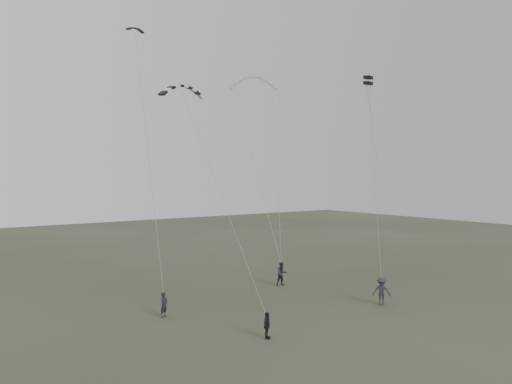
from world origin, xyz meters
TOP-DOWN VIEW (x-y plane):
  - ground at (0.00, 0.00)m, footprint 140.00×140.00m
  - flyer_left at (-6.84, 4.80)m, footprint 0.69×0.59m
  - flyer_right at (5.02, 7.54)m, footprint 1.04×0.88m
  - flyer_center at (-4.03, -2.42)m, footprint 0.92×0.80m
  - flyer_far at (6.77, -1.39)m, footprint 1.37×1.42m
  - kite_dark_small at (-5.33, 12.83)m, footprint 1.53×0.84m
  - kite_pale_large at (5.89, 12.84)m, footprint 4.29×3.65m
  - kite_striped at (-5.43, 4.85)m, footprint 3.03×1.14m
  - kite_box at (9.49, 2.41)m, footprint 0.71×0.78m

SIDE VIEW (x-z plane):
  - ground at x=0.00m, z-range 0.00..0.00m
  - flyer_center at x=-4.03m, z-range 0.00..1.49m
  - flyer_left at x=-6.84m, z-range 0.00..1.60m
  - flyer_right at x=5.02m, z-range 0.00..1.90m
  - flyer_far at x=6.77m, z-range 0.00..1.95m
  - kite_striped at x=-5.43m, z-range 14.21..15.50m
  - kite_box at x=9.49m, z-range 16.09..16.85m
  - kite_pale_large at x=5.89m, z-range 17.00..18.92m
  - kite_dark_small at x=-5.33m, z-range 20.15..20.73m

